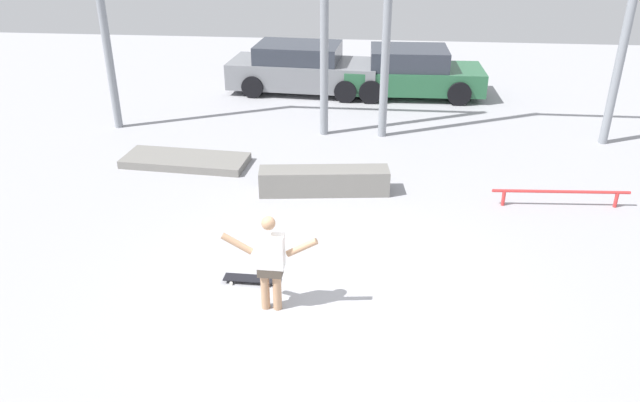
# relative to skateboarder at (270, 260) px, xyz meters

# --- Properties ---
(ground_plane) EXTENTS (36.00, 36.00, 0.00)m
(ground_plane) POSITION_rel_skateboarder_xyz_m (0.82, 0.49, -0.81)
(ground_plane) COLOR #9E9EA3
(skateboarder) EXTENTS (1.36, 0.21, 1.49)m
(skateboarder) POSITION_rel_skateboarder_xyz_m (0.00, 0.00, 0.00)
(skateboarder) COLOR tan
(skateboarder) RESTS_ON ground_plane
(skateboard) EXTENTS (0.84, 0.26, 0.08)m
(skateboard) POSITION_rel_skateboarder_xyz_m (-0.43, 0.63, -0.75)
(skateboard) COLOR black
(skateboard) RESTS_ON ground_plane
(grind_box) EXTENTS (2.61, 0.84, 0.51)m
(grind_box) POSITION_rel_skateboarder_xyz_m (0.41, 3.93, -0.56)
(grind_box) COLOR slate
(grind_box) RESTS_ON ground_plane
(manual_pad) EXTENTS (2.80, 1.23, 0.17)m
(manual_pad) POSITION_rel_skateboarder_xyz_m (-2.77, 5.09, -0.73)
(manual_pad) COLOR slate
(manual_pad) RESTS_ON ground_plane
(grind_rail) EXTENTS (2.59, 0.21, 0.34)m
(grind_rail) POSITION_rel_skateboarder_xyz_m (4.94, 3.76, -0.55)
(grind_rail) COLOR red
(grind_rail) RESTS_ON ground_plane
(parked_car_grey) EXTENTS (4.52, 2.20, 1.42)m
(parked_car_grey) POSITION_rel_skateboarder_xyz_m (-0.86, 10.96, -0.13)
(parked_car_grey) COLOR slate
(parked_car_grey) RESTS_ON ground_plane
(parked_car_green) EXTENTS (4.05, 2.06, 1.39)m
(parked_car_green) POSITION_rel_skateboarder_xyz_m (2.36, 10.86, -0.14)
(parked_car_green) COLOR #28603D
(parked_car_green) RESTS_ON ground_plane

